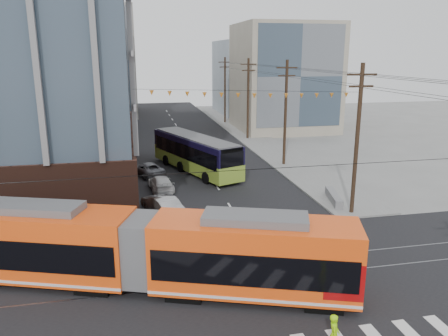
{
  "coord_description": "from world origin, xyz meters",
  "views": [
    {
      "loc": [
        -7.18,
        -16.99,
        11.61
      ],
      "look_at": [
        -1.32,
        10.56,
        4.19
      ],
      "focal_mm": 35.0,
      "sensor_mm": 36.0,
      "label": 1
    }
  ],
  "objects": [
    {
      "name": "jersey_barrier",
      "position": [
        8.3,
        13.58,
        0.4
      ],
      "size": [
        1.8,
        4.1,
        0.8
      ],
      "primitive_type": "cube",
      "rotation": [
        0.0,
        0.0,
        -0.23
      ],
      "color": "#595963",
      "rests_on": "ground"
    },
    {
      "name": "bg_bldg_nw_far",
      "position": [
        -14.0,
        72.0,
        10.0
      ],
      "size": [
        16.0,
        18.0,
        20.0
      ],
      "primitive_type": "cube",
      "color": "gray",
      "rests_on": "ground"
    },
    {
      "name": "city_bus",
      "position": [
        -1.11,
        25.5,
        1.86
      ],
      "size": [
        7.46,
        13.28,
        3.73
      ],
      "primitive_type": null,
      "rotation": [
        0.0,
        0.0,
        0.37
      ],
      "color": "black",
      "rests_on": "ground"
    },
    {
      "name": "ground",
      "position": [
        0.0,
        0.0,
        0.0
      ],
      "size": [
        160.0,
        160.0,
        0.0
      ],
      "primitive_type": "plane",
      "color": "slate"
    },
    {
      "name": "bg_bldg_ne_near",
      "position": [
        16.0,
        48.0,
        8.0
      ],
      "size": [
        14.0,
        14.0,
        16.0
      ],
      "primitive_type": "cube",
      "color": "gray",
      "rests_on": "ground"
    },
    {
      "name": "bg_bldg_ne_far",
      "position": [
        18.0,
        68.0,
        7.0
      ],
      "size": [
        16.0,
        16.0,
        14.0
      ],
      "primitive_type": "cube",
      "color": "#8C99A5",
      "rests_on": "ground"
    },
    {
      "name": "parked_car_white",
      "position": [
        -4.99,
        19.78,
        0.65
      ],
      "size": [
        2.26,
        4.63,
        1.3
      ],
      "primitive_type": "imported",
      "rotation": [
        0.0,
        0.0,
        3.24
      ],
      "color": "silver",
      "rests_on": "ground"
    },
    {
      "name": "utility_pole_far",
      "position": [
        8.5,
        56.0,
        5.5
      ],
      "size": [
        0.3,
        0.3,
        11.0
      ],
      "primitive_type": "cylinder",
      "color": "black",
      "rests_on": "ground"
    },
    {
      "name": "bg_bldg_nw_near",
      "position": [
        -17.0,
        52.0,
        9.0
      ],
      "size": [
        18.0,
        16.0,
        18.0
      ],
      "primitive_type": "cube",
      "color": "#8C99A5",
      "rests_on": "ground"
    },
    {
      "name": "pedestrian",
      "position": [
        0.15,
        -3.31,
        0.89
      ],
      "size": [
        0.65,
        0.77,
        1.79
      ],
      "primitive_type": "imported",
      "rotation": [
        0.0,
        0.0,
        1.16
      ],
      "color": "#9FF007",
      "rests_on": "ground"
    },
    {
      "name": "parked_car_grey",
      "position": [
        -5.89,
        25.06,
        0.63
      ],
      "size": [
        3.54,
        5.01,
        1.27
      ],
      "primitive_type": "imported",
      "rotation": [
        0.0,
        0.0,
        3.49
      ],
      "color": "slate",
      "rests_on": "ground"
    },
    {
      "name": "streetcar",
      "position": [
        -7.02,
        3.51,
        2.04
      ],
      "size": [
        20.97,
        9.96,
        4.09
      ],
      "primitive_type": null,
      "rotation": [
        0.0,
        0.0,
        -0.34
      ],
      "color": "#FB4E11",
      "rests_on": "ground"
    },
    {
      "name": "parked_car_silver",
      "position": [
        -5.34,
        13.88,
        0.74
      ],
      "size": [
        3.08,
        4.75,
        1.48
      ],
      "primitive_type": "imported",
      "rotation": [
        0.0,
        0.0,
        3.51
      ],
      "color": "#A0A0A0",
      "rests_on": "ground"
    }
  ]
}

